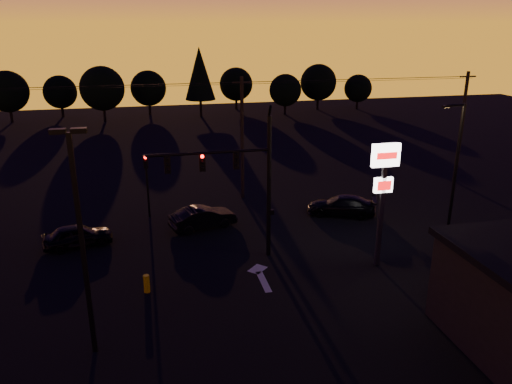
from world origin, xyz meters
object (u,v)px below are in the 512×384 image
at_px(suv_parked, 492,282).
at_px(car_left, 78,236).
at_px(bollard, 147,284).
at_px(traffic_signal_mast, 240,174).
at_px(secondary_signal, 147,177).
at_px(parking_lot_light, 81,231).
at_px(car_right, 342,205).
at_px(streetlight, 456,161).
at_px(car_mid, 203,217).
at_px(pylon_sign, 384,179).

bearing_deg(suv_parked, car_left, 156.29).
bearing_deg(suv_parked, bollard, 169.64).
distance_m(traffic_signal_mast, suv_parked, 13.63).
bearing_deg(secondary_signal, parking_lot_light, -99.79).
xyz_separation_m(traffic_signal_mast, car_right, (8.03, 4.98, -4.26)).
bearing_deg(bollard, parking_lot_light, -116.61).
xyz_separation_m(streetlight, car_right, (-5.97, 3.47, -3.74)).
relative_size(parking_lot_light, bollard, 10.03).
bearing_deg(car_mid, traffic_signal_mast, -178.19).
xyz_separation_m(secondary_signal, suv_parked, (16.00, -14.16, -2.19)).
xyz_separation_m(car_left, car_right, (17.15, 1.36, -0.00)).
bearing_deg(streetlight, suv_parked, -109.60).
relative_size(secondary_signal, parking_lot_light, 0.48).
height_order(secondary_signal, bollard, secondary_signal).
height_order(secondary_signal, suv_parked, secondary_signal).
distance_m(parking_lot_light, bollard, 6.79).
height_order(traffic_signal_mast, car_left, traffic_signal_mast).
relative_size(car_left, car_mid, 0.93).
distance_m(car_left, car_right, 17.21).
bearing_deg(car_right, pylon_sign, 16.31).
xyz_separation_m(pylon_sign, car_left, (-16.22, 6.12, -4.24)).
distance_m(streetlight, bollard, 20.11).
bearing_deg(pylon_sign, secondary_signal, 140.23).
xyz_separation_m(secondary_signal, parking_lot_light, (-2.50, -14.49, 2.41)).
height_order(streetlight, car_mid, streetlight).
relative_size(streetlight, car_left, 2.01).
bearing_deg(parking_lot_light, pylon_sign, 17.23).
xyz_separation_m(parking_lot_light, car_left, (-1.72, 10.61, -4.59)).
relative_size(secondary_signal, car_right, 0.93).
distance_m(pylon_sign, suv_parked, 7.17).
height_order(secondary_signal, parking_lot_light, parking_lot_light).
distance_m(secondary_signal, pylon_sign, 15.75).
bearing_deg(streetlight, traffic_signal_mast, -173.86).
height_order(parking_lot_light, car_mid, parking_lot_light).
bearing_deg(traffic_signal_mast, car_right, 31.80).
bearing_deg(traffic_signal_mast, pylon_sign, -19.36).
bearing_deg(secondary_signal, bollard, -91.98).
distance_m(parking_lot_light, suv_parked, 19.06).
xyz_separation_m(parking_lot_light, car_mid, (5.86, 11.78, -4.57)).
distance_m(streetlight, car_mid, 16.32).
distance_m(secondary_signal, car_right, 13.36).
distance_m(secondary_signal, suv_parked, 21.48).
height_order(secondary_signal, car_mid, secondary_signal).
xyz_separation_m(secondary_signal, car_mid, (3.36, -2.71, -2.16)).
height_order(parking_lot_light, car_left, parking_lot_light).
xyz_separation_m(bollard, car_right, (13.29, 7.69, 0.22)).
distance_m(parking_lot_light, car_left, 11.69).
relative_size(parking_lot_light, pylon_sign, 1.34).
distance_m(parking_lot_light, pylon_sign, 15.19).
bearing_deg(car_left, secondary_signal, -60.20).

